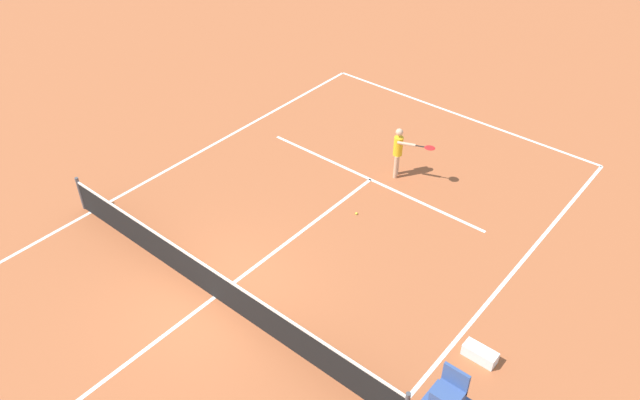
# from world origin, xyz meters

# --- Properties ---
(ground_plane) EXTENTS (60.00, 60.00, 0.00)m
(ground_plane) POSITION_xyz_m (0.00, 0.00, 0.00)
(ground_plane) COLOR #AD5933
(court_lines) EXTENTS (10.54, 23.56, 0.01)m
(court_lines) POSITION_xyz_m (0.00, 0.00, 0.00)
(court_lines) COLOR white
(court_lines) RESTS_ON ground
(tennis_net) EXTENTS (11.14, 0.10, 1.07)m
(tennis_net) POSITION_xyz_m (0.00, 0.00, 0.50)
(tennis_net) COLOR #4C4C51
(tennis_net) RESTS_ON ground
(player_serving) EXTENTS (1.30, 0.58, 1.68)m
(player_serving) POSITION_xyz_m (-0.53, -7.13, 1.00)
(player_serving) COLOR #D8A884
(player_serving) RESTS_ON ground
(tennis_ball) EXTENTS (0.07, 0.07, 0.07)m
(tennis_ball) POSITION_xyz_m (-0.71, -4.80, 0.03)
(tennis_ball) COLOR #CCE033
(tennis_ball) RESTS_ON ground
(equipment_bag) EXTENTS (0.76, 0.32, 0.30)m
(equipment_bag) POSITION_xyz_m (-5.86, -2.46, 0.15)
(equipment_bag) COLOR white
(equipment_bag) RESTS_ON ground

